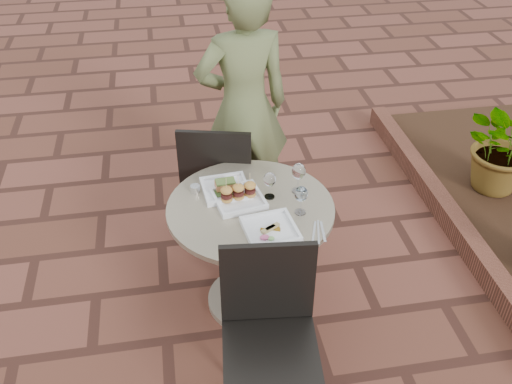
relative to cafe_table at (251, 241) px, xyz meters
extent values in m
plane|color=brown|center=(-0.10, 0.20, -0.48)|extent=(60.00, 60.00, 0.00)
cylinder|color=gray|center=(0.00, 0.00, -0.46)|extent=(0.52, 0.52, 0.04)
cylinder|color=gray|center=(0.00, 0.00, -0.13)|extent=(0.08, 0.08, 0.70)
cylinder|color=gray|center=(0.00, 0.00, 0.23)|extent=(0.90, 0.90, 0.03)
cube|color=black|center=(-0.09, 0.66, -0.03)|extent=(0.53, 0.53, 0.03)
cube|color=black|center=(-0.14, 0.47, 0.22)|extent=(0.43, 0.14, 0.46)
cylinder|color=black|center=(0.14, 0.80, -0.26)|extent=(0.02, 0.02, 0.44)
cylinder|color=black|center=(-0.23, 0.89, -0.26)|extent=(0.02, 0.02, 0.44)
cylinder|color=black|center=(0.05, 0.43, -0.26)|extent=(0.02, 0.02, 0.44)
cylinder|color=black|center=(-0.32, 0.52, -0.26)|extent=(0.02, 0.02, 0.44)
cube|color=black|center=(-0.03, -0.74, -0.03)|extent=(0.48, 0.48, 0.03)
cube|color=black|center=(-0.01, -0.54, 0.22)|extent=(0.44, 0.08, 0.46)
cylinder|color=black|center=(-0.20, -0.53, -0.26)|extent=(0.02, 0.02, 0.44)
cylinder|color=black|center=(0.18, -0.57, -0.26)|extent=(0.02, 0.02, 0.44)
imported|color=#545C33|center=(0.10, 0.87, 0.37)|extent=(0.67, 0.49, 1.70)
cube|color=white|center=(-0.11, 0.16, 0.25)|extent=(0.27, 0.27, 0.01)
cube|color=#DC804D|center=(-0.11, 0.16, 0.29)|extent=(0.12, 0.08, 0.04)
cube|color=#4A5F2B|center=(-0.11, 0.16, 0.31)|extent=(0.11, 0.08, 0.01)
cube|color=white|center=(-0.06, 0.06, 0.25)|extent=(0.30, 0.30, 0.01)
cube|color=white|center=(0.07, -0.23, 0.25)|extent=(0.29, 0.29, 0.01)
ellipsoid|color=#DB5A8C|center=(0.02, -0.29, 0.27)|extent=(0.05, 0.04, 0.02)
cylinder|color=white|center=(0.25, -0.10, 0.25)|extent=(0.06, 0.06, 0.00)
cylinder|color=white|center=(0.25, -0.10, 0.29)|extent=(0.01, 0.01, 0.07)
ellipsoid|color=white|center=(0.25, -0.10, 0.37)|extent=(0.07, 0.07, 0.09)
cylinder|color=white|center=(0.25, -0.10, 0.36)|extent=(0.05, 0.05, 0.04)
cylinder|color=white|center=(0.12, 0.06, 0.25)|extent=(0.06, 0.06, 0.00)
cylinder|color=white|center=(0.12, 0.06, 0.29)|extent=(0.01, 0.01, 0.07)
ellipsoid|color=white|center=(0.12, 0.06, 0.36)|extent=(0.07, 0.07, 0.08)
cylinder|color=white|center=(0.28, 0.09, 0.25)|extent=(0.06, 0.06, 0.00)
cylinder|color=white|center=(0.28, 0.09, 0.29)|extent=(0.01, 0.01, 0.08)
ellipsoid|color=white|center=(0.28, 0.09, 0.38)|extent=(0.08, 0.08, 0.10)
cylinder|color=silver|center=(-0.28, 0.18, 0.27)|extent=(0.06, 0.06, 0.04)
cube|color=brown|center=(1.50, 0.50, -0.41)|extent=(0.12, 3.00, 0.15)
imported|color=#33662D|center=(2.01, 0.80, -0.06)|extent=(0.68, 0.59, 0.73)
camera|label=1|loc=(-0.38, -2.38, 2.11)|focal=40.00mm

